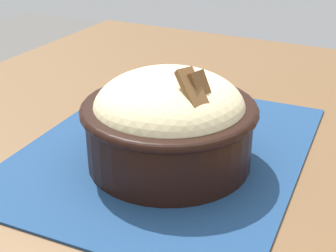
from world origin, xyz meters
name	(u,v)px	position (x,y,z in m)	size (l,w,h in m)	color
table	(174,209)	(0.00, 0.00, 0.67)	(1.17, 0.95, 0.73)	brown
placemat	(166,149)	(0.03, 0.03, 0.73)	(0.42, 0.34, 0.00)	navy
bowl	(168,121)	(0.00, 0.01, 0.79)	(0.21, 0.21, 0.13)	black
fork	(186,111)	(0.14, 0.05, 0.74)	(0.04, 0.12, 0.00)	#BDBDBD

